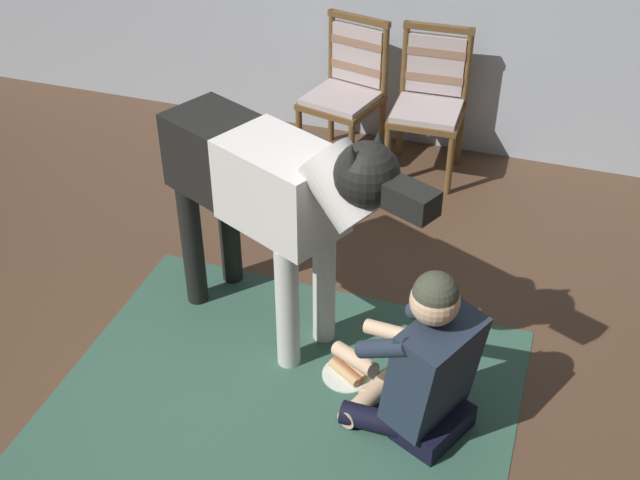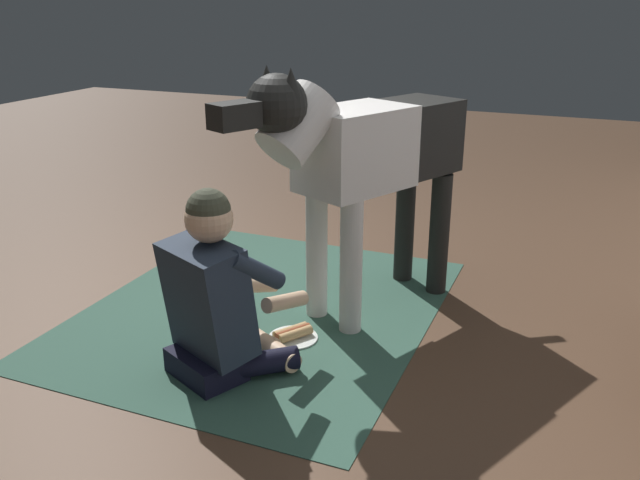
# 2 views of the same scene
# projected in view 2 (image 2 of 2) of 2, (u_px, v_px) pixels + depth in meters

# --- Properties ---
(ground_plane) EXTENTS (14.12, 14.12, 0.00)m
(ground_plane) POSITION_uv_depth(u_px,v_px,m) (264.00, 310.00, 3.73)
(ground_plane) COLOR brown
(area_rug) EXTENTS (2.15, 1.81, 0.01)m
(area_rug) POSITION_uv_depth(u_px,v_px,m) (262.00, 309.00, 3.73)
(area_rug) COLOR #345949
(area_rug) RESTS_ON ground
(person_sitting_on_floor) EXTENTS (0.70, 0.62, 0.88)m
(person_sitting_on_floor) POSITION_uv_depth(u_px,v_px,m) (217.00, 299.00, 3.02)
(person_sitting_on_floor) COLOR black
(person_sitting_on_floor) RESTS_ON ground
(large_dog) EXTENTS (1.59, 0.85, 1.35)m
(large_dog) POSITION_uv_depth(u_px,v_px,m) (365.00, 155.00, 3.44)
(large_dog) COLOR silver
(large_dog) RESTS_ON ground
(hot_dog_on_plate) EXTENTS (0.25, 0.25, 0.06)m
(hot_dog_on_plate) POSITION_uv_depth(u_px,v_px,m) (293.00, 335.00, 3.41)
(hot_dog_on_plate) COLOR white
(hot_dog_on_plate) RESTS_ON ground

